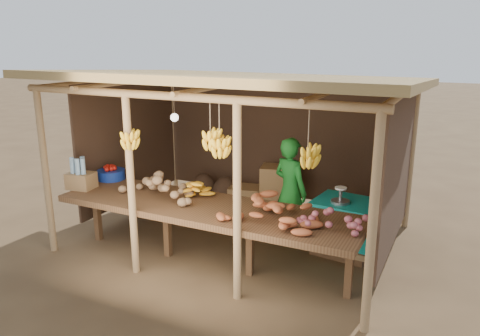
% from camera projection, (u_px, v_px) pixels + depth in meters
% --- Properties ---
extents(ground, '(60.00, 60.00, 0.00)m').
position_uv_depth(ground, '(240.00, 237.00, 6.81)').
color(ground, brown).
rests_on(ground, ground).
extents(stall_structure, '(4.70, 3.50, 2.43)m').
position_uv_depth(stall_structure, '(243.00, 106.00, 6.28)').
color(stall_structure, '#A47F54').
rests_on(stall_structure, ground).
extents(counter, '(3.90, 1.05, 0.80)m').
position_uv_depth(counter, '(206.00, 210.00, 5.79)').
color(counter, brown).
rests_on(counter, ground).
extents(potato_heap, '(1.24, 0.88, 0.37)m').
position_uv_depth(potato_heap, '(159.00, 183.00, 6.08)').
color(potato_heap, '#906D4A').
rests_on(potato_heap, counter).
extents(sweet_potato_heap, '(1.17, 0.86, 0.36)m').
position_uv_depth(sweet_potato_heap, '(271.00, 205.00, 5.27)').
color(sweet_potato_heap, '#B4582E').
rests_on(sweet_potato_heap, counter).
extents(onion_heap, '(0.96, 0.78, 0.36)m').
position_uv_depth(onion_heap, '(334.00, 213.00, 5.01)').
color(onion_heap, '#AC535A').
rests_on(onion_heap, counter).
extents(banana_pile, '(0.58, 0.38, 0.34)m').
position_uv_depth(banana_pile, '(202.00, 185.00, 6.02)').
color(banana_pile, yellow).
rests_on(banana_pile, counter).
extents(tomato_basin, '(0.40, 0.40, 0.21)m').
position_uv_depth(tomato_basin, '(111.00, 174.00, 6.86)').
color(tomato_basin, navy).
rests_on(tomato_basin, counter).
extents(bottle_box, '(0.38, 0.32, 0.44)m').
position_uv_depth(bottle_box, '(81.00, 177.00, 6.41)').
color(bottle_box, olive).
rests_on(bottle_box, counter).
extents(vendor, '(0.65, 0.55, 1.52)m').
position_uv_depth(vendor, '(290.00, 191.00, 6.47)').
color(vendor, '#197423').
rests_on(vendor, ground).
extents(tarp_crate, '(0.88, 0.78, 0.96)m').
position_uv_depth(tarp_crate, '(345.00, 225.00, 6.23)').
color(tarp_crate, brown).
rests_on(tarp_crate, ground).
extents(carton_stack, '(1.16, 0.51, 0.83)m').
position_uv_depth(carton_stack, '(266.00, 194.00, 7.60)').
color(carton_stack, olive).
rests_on(carton_stack, ground).
extents(burlap_sacks, '(0.90, 0.47, 0.63)m').
position_uv_depth(burlap_sacks, '(215.00, 190.00, 8.09)').
color(burlap_sacks, '#483121').
rests_on(burlap_sacks, ground).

